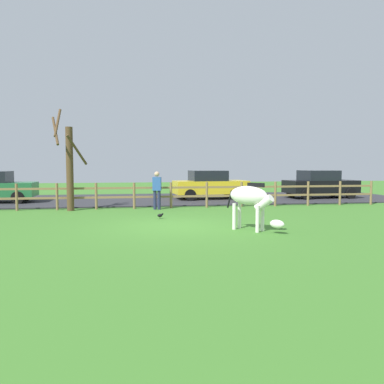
# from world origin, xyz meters

# --- Properties ---
(ground_plane) EXTENTS (60.00, 60.00, 0.00)m
(ground_plane) POSITION_xyz_m (0.00, 0.00, 0.00)
(ground_plane) COLOR #3D7528
(parking_asphalt) EXTENTS (28.00, 7.40, 0.05)m
(parking_asphalt) POSITION_xyz_m (0.00, 9.30, 0.03)
(parking_asphalt) COLOR #2D2D33
(parking_asphalt) RESTS_ON ground_plane
(paddock_fence) EXTENTS (21.22, 0.11, 1.14)m
(paddock_fence) POSITION_xyz_m (-0.44, 5.00, 0.65)
(paddock_fence) COLOR olive
(paddock_fence) RESTS_ON ground_plane
(bare_tree) EXTENTS (1.48, 1.27, 4.30)m
(bare_tree) POSITION_xyz_m (-3.94, 4.68, 1.95)
(bare_tree) COLOR #513A23
(bare_tree) RESTS_ON ground_plane
(zebra) EXTENTS (1.42, 1.58, 1.41)m
(zebra) POSITION_xyz_m (2.08, -1.18, 0.93)
(zebra) COLOR white
(zebra) RESTS_ON ground_plane
(crow_on_grass) EXTENTS (0.21, 0.10, 0.20)m
(crow_on_grass) POSITION_xyz_m (-0.36, 1.68, 0.13)
(crow_on_grass) COLOR black
(crow_on_grass) RESTS_ON ground_plane
(parked_car_yellow) EXTENTS (4.12, 2.14, 1.56)m
(parked_car_yellow) POSITION_xyz_m (2.90, 8.72, 0.84)
(parked_car_yellow) COLOR yellow
(parked_car_yellow) RESTS_ON parking_asphalt
(parked_car_black) EXTENTS (4.11, 2.12, 1.56)m
(parked_car_black) POSITION_xyz_m (9.21, 8.36, 0.84)
(parked_car_black) COLOR black
(parked_car_black) RESTS_ON parking_asphalt
(visitor_near_fence) EXTENTS (0.40, 0.29, 1.64)m
(visitor_near_fence) POSITION_xyz_m (-0.28, 4.58, 0.91)
(visitor_near_fence) COLOR #232847
(visitor_near_fence) RESTS_ON ground_plane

